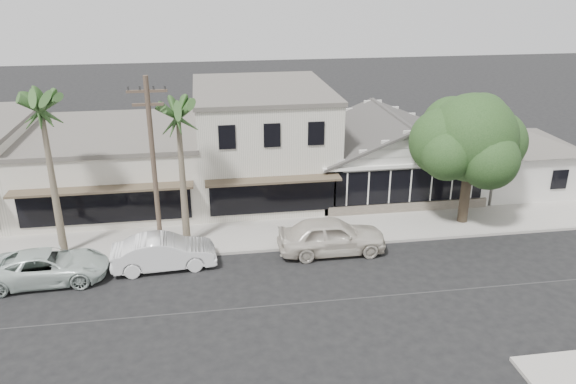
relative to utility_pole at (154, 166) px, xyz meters
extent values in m
plane|color=black|center=(9.00, -5.20, -4.79)|extent=(140.00, 140.00, 0.00)
cube|color=#9E9991|center=(1.00, 1.55, -4.71)|extent=(90.00, 3.50, 0.15)
cube|color=beige|center=(14.00, 7.30, -3.29)|extent=(10.00, 8.00, 3.00)
cube|color=black|center=(14.00, 3.24, -3.04)|extent=(8.80, 0.10, 2.00)
cube|color=#60564C|center=(14.00, 3.25, -4.44)|extent=(9.60, 0.18, 0.70)
cube|color=beige|center=(22.20, 6.30, -3.29)|extent=(6.00, 6.00, 3.00)
cube|color=silver|center=(6.00, 8.30, -1.54)|extent=(8.00, 10.00, 6.50)
cube|color=beige|center=(-3.00, 8.30, -2.69)|extent=(10.00, 10.00, 4.20)
cylinder|color=brown|center=(0.00, 0.00, -0.29)|extent=(0.24, 0.24, 9.00)
cube|color=brown|center=(0.00, 0.00, 3.51)|extent=(1.80, 0.12, 0.12)
cube|color=brown|center=(0.00, 0.00, 2.91)|extent=(1.40, 0.12, 0.12)
imported|color=beige|center=(8.45, -0.80, -3.87)|extent=(5.41, 2.19, 1.84)
imported|color=white|center=(0.20, -1.10, -3.98)|extent=(4.99, 2.03, 1.61)
imported|color=silver|center=(-4.98, -1.56, -4.05)|extent=(5.43, 2.68, 1.48)
cylinder|color=#3F3426|center=(16.51, 1.47, -3.33)|extent=(0.55, 0.55, 2.92)
sphere|color=#1C3817|center=(16.51, 1.47, 0.22)|extent=(4.74, 4.74, 4.74)
sphere|color=#1C3817|center=(18.16, 2.01, -0.23)|extent=(3.46, 3.46, 3.46)
sphere|color=#1C3817|center=(15.06, 1.83, -0.05)|extent=(3.65, 3.65, 3.65)
sphere|color=#1C3817|center=(16.88, 0.10, -0.60)|extent=(3.10, 3.10, 3.10)
sphere|color=#1C3817|center=(15.97, 2.92, 0.50)|extent=(3.28, 3.28, 3.28)
sphere|color=#1C3817|center=(17.61, 2.74, 0.86)|extent=(2.92, 2.92, 2.92)
sphere|color=#1C3817|center=(14.87, 0.74, -0.41)|extent=(2.73, 2.73, 2.73)
cone|color=#726651|center=(1.24, 0.92, -1.43)|extent=(0.41, 0.41, 6.72)
cone|color=#726651|center=(-4.83, 0.89, -1.14)|extent=(0.41, 0.41, 7.30)
camera|label=1|loc=(2.40, -25.48, 8.50)|focal=35.00mm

